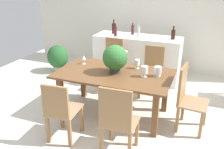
{
  "coord_description": "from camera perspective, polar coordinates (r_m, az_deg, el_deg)",
  "views": [
    {
      "loc": [
        1.34,
        -3.46,
        2.2
      ],
      "look_at": [
        -0.06,
        0.1,
        0.68
      ],
      "focal_mm": 40.21,
      "sensor_mm": 36.0,
      "label": 1
    }
  ],
  "objects": [
    {
      "name": "ground_plane",
      "position": [
        4.32,
        0.26,
        -9.0
      ],
      "size": [
        7.04,
        7.04,
        0.0
      ],
      "primitive_type": "plane",
      "color": "silver"
    },
    {
      "name": "back_wall",
      "position": [
        6.27,
        9.14,
        13.16
      ],
      "size": [
        6.4,
        0.1,
        2.6
      ],
      "primitive_type": "cube",
      "color": "silver",
      "rests_on": "ground"
    },
    {
      "name": "dining_table",
      "position": [
        4.07,
        0.49,
        -0.95
      ],
      "size": [
        1.84,
        1.08,
        0.74
      ],
      "color": "brown",
      "rests_on": "ground"
    },
    {
      "name": "chair_far_right",
      "position": [
        4.88,
        9.19,
        1.19
      ],
      "size": [
        0.41,
        0.46,
        0.95
      ],
      "rotation": [
        0.0,
        0.0,
        -0.0
      ],
      "color": "olive",
      "rests_on": "ground"
    },
    {
      "name": "chair_foot_end",
      "position": [
        3.89,
        16.73,
        -4.51
      ],
      "size": [
        0.45,
        0.5,
        0.99
      ],
      "rotation": [
        0.0,
        0.0,
        1.47
      ],
      "color": "olive",
      "rests_on": "ground"
    },
    {
      "name": "chair_near_left",
      "position": [
        3.52,
        -11.59,
        -7.84
      ],
      "size": [
        0.44,
        0.51,
        0.9
      ],
      "rotation": [
        0.0,
        0.0,
        3.22
      ],
      "color": "olive",
      "rests_on": "ground"
    },
    {
      "name": "chair_near_right",
      "position": [
        3.17,
        1.24,
        -10.01
      ],
      "size": [
        0.46,
        0.43,
        0.98
      ],
      "rotation": [
        0.0,
        0.0,
        3.17
      ],
      "color": "olive",
      "rests_on": "ground"
    },
    {
      "name": "chair_far_left",
      "position": [
        5.09,
        0.14,
        2.81
      ],
      "size": [
        0.43,
        0.45,
        1.04
      ],
      "rotation": [
        0.0,
        0.0,
        -0.06
      ],
      "color": "olive",
      "rests_on": "ground"
    },
    {
      "name": "flower_centerpiece",
      "position": [
        3.95,
        0.7,
        3.76
      ],
      "size": [
        0.4,
        0.4,
        0.45
      ],
      "color": "#333338",
      "rests_on": "dining_table"
    },
    {
      "name": "crystal_vase_left",
      "position": [
        3.91,
        10.38,
        0.87
      ],
      "size": [
        0.12,
        0.12,
        0.16
      ],
      "color": "silver",
      "rests_on": "dining_table"
    },
    {
      "name": "crystal_vase_center_near",
      "position": [
        3.86,
        7.39,
        0.92
      ],
      "size": [
        0.1,
        0.1,
        0.17
      ],
      "color": "silver",
      "rests_on": "dining_table"
    },
    {
      "name": "crystal_vase_right",
      "position": [
        4.19,
        5.72,
        2.59
      ],
      "size": [
        0.08,
        0.08,
        0.16
      ],
      "color": "silver",
      "rests_on": "dining_table"
    },
    {
      "name": "wine_glass",
      "position": [
        4.42,
        -6.44,
        3.77
      ],
      "size": [
        0.07,
        0.07,
        0.15
      ],
      "color": "silver",
      "rests_on": "dining_table"
    },
    {
      "name": "kitchen_counter",
      "position": [
        5.64,
        5.69,
        3.84
      ],
      "size": [
        1.88,
        0.64,
        0.97
      ],
      "primitive_type": "cube",
      "color": "white",
      "rests_on": "ground"
    },
    {
      "name": "wine_bottle_dark",
      "position": [
        5.47,
        0.79,
        9.84
      ],
      "size": [
        0.07,
        0.07,
        0.27
      ],
      "color": "#511E28",
      "rests_on": "kitchen_counter"
    },
    {
      "name": "wine_bottle_tall",
      "position": [
        5.44,
        6.02,
        9.7
      ],
      "size": [
        0.07,
        0.07,
        0.29
      ],
      "color": "#B2BFB7",
      "rests_on": "kitchen_counter"
    },
    {
      "name": "wine_bottle_green",
      "position": [
        5.65,
        4.73,
        10.12
      ],
      "size": [
        0.07,
        0.07,
        0.26
      ],
      "color": "#511E28",
      "rests_on": "kitchen_counter"
    },
    {
      "name": "wine_bottle_clear",
      "position": [
        5.35,
        13.74,
        8.89
      ],
      "size": [
        0.08,
        0.08,
        0.27
      ],
      "color": "black",
      "rests_on": "kitchen_counter"
    },
    {
      "name": "wine_bottle_amber",
      "position": [
        5.73,
        0.4,
        10.51
      ],
      "size": [
        0.08,
        0.08,
        0.32
      ],
      "color": "black",
      "rests_on": "kitchen_counter"
    },
    {
      "name": "potted_plant_floor",
      "position": [
        6.18,
        -12.22,
        3.79
      ],
      "size": [
        0.5,
        0.5,
        0.65
      ],
      "color": "#9E9384",
      "rests_on": "ground"
    }
  ]
}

